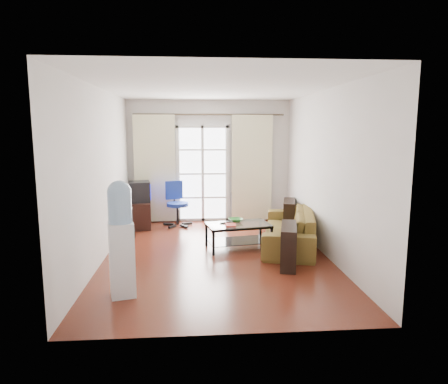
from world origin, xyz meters
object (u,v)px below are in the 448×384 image
object	(u,v)px
coffee_table	(238,233)
task_chair	(177,213)
water_cooler	(121,237)
sofa	(289,228)
crt_tv	(138,192)
tv_stand	(139,215)

from	to	relation	value
coffee_table	task_chair	world-z (taller)	task_chair
water_cooler	sofa	bearing A→B (deg)	23.65
crt_tv	water_cooler	size ratio (longest dim) A/B	0.37
coffee_table	tv_stand	distance (m)	2.56
crt_tv	task_chair	bearing A→B (deg)	-6.03
sofa	water_cooler	xyz separation A→B (m)	(-2.58, -2.02, 0.44)
sofa	coffee_table	bearing A→B (deg)	-68.37
tv_stand	water_cooler	distance (m)	3.61
sofa	water_cooler	size ratio (longest dim) A/B	1.58
task_chair	coffee_table	bearing A→B (deg)	-79.23
coffee_table	tv_stand	world-z (taller)	tv_stand
crt_tv	coffee_table	bearing A→B (deg)	-51.37
coffee_table	crt_tv	bearing A→B (deg)	138.46
tv_stand	crt_tv	bearing A→B (deg)	78.38
tv_stand	crt_tv	xyz separation A→B (m)	(0.00, 0.03, 0.49)
task_chair	tv_stand	bearing A→B (deg)	163.85
crt_tv	task_chair	xyz separation A→B (m)	(0.80, 0.05, -0.48)
crt_tv	task_chair	world-z (taller)	crt_tv
tv_stand	task_chair	distance (m)	0.81
crt_tv	tv_stand	bearing A→B (deg)	-105.67
water_cooler	tv_stand	bearing A→B (deg)	80.01
tv_stand	water_cooler	xyz separation A→B (m)	(0.27, -3.57, 0.49)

